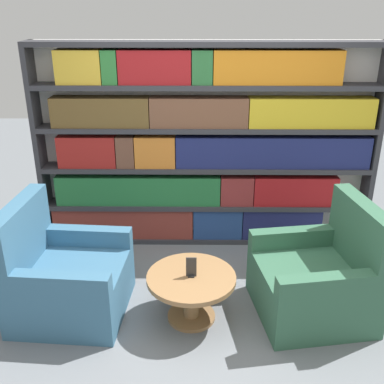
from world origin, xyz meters
name	(u,v)px	position (x,y,z in m)	size (l,w,h in m)	color
ground_plane	(208,325)	(0.00, 0.00, 0.00)	(14.00, 14.00, 0.00)	slate
bookshelf	(203,150)	(-0.03, 1.47, 1.02)	(3.45, 0.30, 2.09)	silver
armchair_left	(65,278)	(-1.18, 0.19, 0.31)	(0.94, 0.91, 0.98)	#386684
armchair_right	(318,279)	(0.91, 0.20, 0.31)	(1.00, 0.97, 0.98)	#336047
coffee_table	(191,288)	(-0.14, 0.10, 0.29)	(0.72, 0.72, 0.41)	olive
table_sign	(191,268)	(-0.14, 0.10, 0.48)	(0.08, 0.06, 0.17)	black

